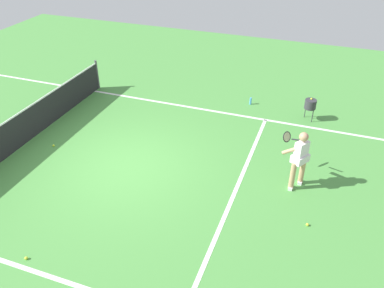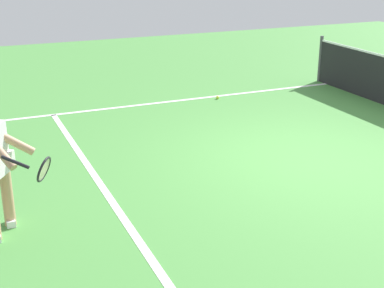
% 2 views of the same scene
% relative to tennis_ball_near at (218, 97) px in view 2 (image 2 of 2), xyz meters
% --- Properties ---
extents(ground_plane, '(23.98, 23.98, 0.00)m').
position_rel_tennis_ball_near_xyz_m(ground_plane, '(3.55, -0.40, -0.03)').
color(ground_plane, '#4C9342').
extents(service_line_marking, '(7.49, 0.10, 0.01)m').
position_rel_tennis_ball_near_xyz_m(service_line_marking, '(3.55, -3.40, -0.03)').
color(service_line_marking, white).
rests_on(service_line_marking, ground).
extents(sideline_left_marking, '(0.10, 16.44, 0.01)m').
position_rel_tennis_ball_near_xyz_m(sideline_left_marking, '(-0.20, -0.40, -0.03)').
color(sideline_left_marking, white).
rests_on(sideline_left_marking, ground).
extents(tennis_ball_near, '(0.07, 0.07, 0.07)m').
position_rel_tennis_ball_near_xyz_m(tennis_ball_near, '(0.00, 0.00, 0.00)').
color(tennis_ball_near, '#D1E533').
rests_on(tennis_ball_near, ground).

